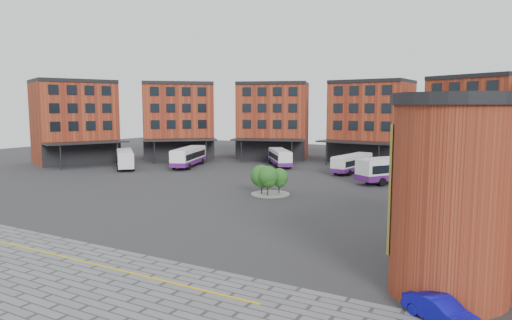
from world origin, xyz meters
The scene contains 11 objects.
ground centered at (0.00, 0.00, 0.00)m, with size 160.00×160.00×0.00m, color #28282B.
yellow_line centered at (2.00, -14.00, 0.03)m, with size 26.00×0.15×0.02m, color gold.
main_building centered at (-4.77, 38.25, 7.23)m, with size 94.14×42.48×14.60m.
tree_island centered at (1.96, 11.54, 1.94)m, with size 4.40×4.40×3.42m.
bus_a centered at (-28.70, 20.08, 1.73)m, with size 9.16×8.75×2.92m.
bus_b centered at (-20.98, 26.74, 1.72)m, with size 6.21×11.52×3.18m.
bus_c centered at (-8.17, 34.89, 1.52)m, with size 7.84×9.36×2.81m.
bus_d centered at (4.78, 33.37, 1.49)m, with size 3.58×9.99×2.75m.
bus_e centered at (12.79, 27.51, 1.84)m, with size 9.01×11.55×3.39m.
bus_f centered at (24.31, 21.50, 1.66)m, with size 10.38×8.30×3.07m.
blue_car centered at (23.18, -11.64, 0.61)m, with size 1.30×3.73×1.23m, color #0B0B95.
Camera 1 is at (25.57, -33.23, 9.90)m, focal length 32.00 mm.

